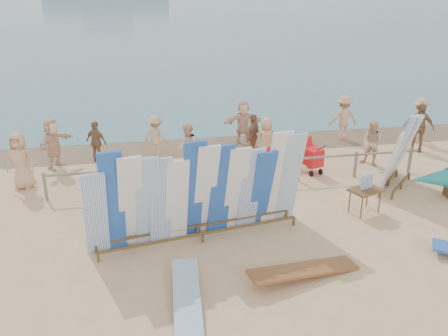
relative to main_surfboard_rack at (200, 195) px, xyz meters
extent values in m
plane|color=#DCB17F|center=(1.71, 0.09, -1.26)|extent=(160.00, 160.00, 0.00)
cube|color=slate|center=(1.71, 128.09, -1.26)|extent=(320.00, 240.00, 0.02)
cube|color=brown|center=(1.71, 7.29, -1.26)|extent=(40.00, 2.60, 0.01)
cube|color=gray|center=(1.71, 3.09, -0.46)|extent=(12.00, 0.06, 0.06)
cube|color=gray|center=(-4.29, 3.09, -0.81)|extent=(0.08, 0.08, 0.90)
cube|color=gray|center=(-2.29, 3.09, -0.81)|extent=(0.08, 0.08, 0.90)
cube|color=gray|center=(-0.29, 3.09, -0.81)|extent=(0.08, 0.08, 0.90)
cube|color=gray|center=(1.71, 3.09, -0.81)|extent=(0.08, 0.08, 0.90)
cube|color=gray|center=(3.71, 3.09, -0.81)|extent=(0.08, 0.08, 0.90)
cube|color=gray|center=(5.71, 3.09, -0.81)|extent=(0.08, 0.08, 0.90)
cube|color=gray|center=(7.71, 3.09, -0.81)|extent=(0.08, 0.08, 0.90)
cube|color=brown|center=(0.03, -0.22, -1.00)|extent=(5.16, 0.95, 0.06)
cube|color=brown|center=(-0.04, 0.22, -1.00)|extent=(5.16, 0.95, 0.06)
cube|color=white|center=(-2.52, -0.43, -0.10)|extent=(0.65, 0.71, 2.30)
cube|color=blue|center=(-2.11, -0.36, 0.13)|extent=(0.66, 0.74, 2.78)
cube|color=white|center=(-1.71, -0.29, 0.06)|extent=(0.69, 0.92, 2.63)
cube|color=#85B1D5|center=(-1.30, -0.22, 0.02)|extent=(0.67, 0.82, 2.54)
cube|color=white|center=(-0.98, -0.17, -0.02)|extent=(0.65, 0.69, 2.47)
cube|color=white|center=(-0.58, -0.10, -0.08)|extent=(0.65, 0.72, 2.35)
cube|color=blue|center=(-0.17, -0.03, 0.15)|extent=(0.68, 0.86, 2.80)
cube|color=white|center=(0.15, 0.03, 0.08)|extent=(0.70, 0.97, 2.67)
cube|color=blue|center=(0.55, 0.10, 0.05)|extent=(0.66, 0.79, 2.61)
cube|color=white|center=(0.96, 0.16, -0.01)|extent=(0.67, 0.83, 2.49)
cube|color=white|center=(1.36, 0.23, -0.05)|extent=(0.66, 0.74, 2.40)
cube|color=blue|center=(1.68, 0.29, -0.12)|extent=(0.67, 0.80, 2.28)
cube|color=white|center=(2.09, 0.36, 0.13)|extent=(0.66, 0.77, 2.77)
cube|color=#85B1D5|center=(2.49, 0.43, 0.08)|extent=(0.66, 0.75, 2.67)
cube|color=brown|center=(6.74, 1.89, -1.02)|extent=(1.37, 1.34, 0.06)
cube|color=brown|center=(6.45, 2.18, -1.02)|extent=(1.37, 1.34, 0.06)
cube|color=white|center=(5.97, 1.42, -0.19)|extent=(0.75, 0.75, 2.14)
cube|color=white|center=(6.29, 1.73, 0.02)|extent=(0.85, 0.86, 2.55)
cube|color=white|center=(6.60, 2.04, -0.03)|extent=(0.87, 0.87, 2.45)
cube|color=white|center=(6.92, 2.35, -0.08)|extent=(0.88, 0.88, 2.34)
cube|color=white|center=(7.18, 2.60, -0.13)|extent=(0.89, 0.89, 2.24)
cone|color=teal|center=(7.12, 1.02, -0.57)|extent=(1.32, 0.65, 0.60)
cube|color=brown|center=(4.83, 0.59, -0.55)|extent=(1.05, 0.90, 0.05)
cube|color=white|center=(4.83, 0.59, -0.29)|extent=(0.45, 0.20, 0.42)
cube|color=#85B1D5|center=(-0.65, -2.72, -1.26)|extent=(0.74, 2.73, 0.31)
cube|color=#945828|center=(2.08, -2.11, -1.26)|extent=(2.75, 1.12, 0.36)
cube|color=red|center=(3.05, 3.83, -0.93)|extent=(0.62, 0.57, 0.05)
cube|color=red|center=(3.02, 4.07, -0.65)|extent=(0.58, 0.23, 0.56)
cube|color=red|center=(3.62, 4.06, -0.93)|extent=(0.66, 0.62, 0.05)
cube|color=red|center=(3.57, 4.30, -0.64)|extent=(0.58, 0.29, 0.56)
cube|color=red|center=(4.37, 3.76, -0.65)|extent=(0.71, 0.93, 0.60)
cube|color=red|center=(4.27, 4.08, -0.27)|extent=(0.53, 0.32, 0.38)
imported|color=tan|center=(-0.79, 6.31, -0.46)|extent=(1.10, 0.90, 1.59)
imported|color=tan|center=(3.14, 5.13, -0.44)|extent=(0.83, 0.45, 1.64)
imported|color=beige|center=(6.75, 4.03, -0.43)|extent=(0.83, 0.84, 1.64)
imported|color=#8C6042|center=(9.20, 5.14, -0.31)|extent=(1.17, 1.05, 1.89)
imported|color=beige|center=(0.22, 4.79, -0.42)|extent=(0.40, 0.82, 1.68)
imported|color=tan|center=(9.82, 6.09, -0.34)|extent=(0.92, 1.29, 1.84)
imported|color=beige|center=(-4.38, 5.81, -0.35)|extent=(1.30, 1.73, 1.81)
imported|color=beige|center=(2.75, 7.22, -0.37)|extent=(1.65, 0.55, 1.77)
imported|color=tan|center=(-5.14, 4.19, -0.33)|extent=(0.99, 0.67, 1.86)
imported|color=tan|center=(6.92, 6.98, -0.33)|extent=(1.21, 0.53, 1.86)
imported|color=#8C6042|center=(-2.94, 6.13, -0.48)|extent=(0.95, 0.87, 1.54)
imported|color=#8C6042|center=(2.77, 5.66, -0.43)|extent=(0.91, 1.03, 1.65)
camera|label=1|loc=(-1.35, -10.68, 5.08)|focal=38.00mm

